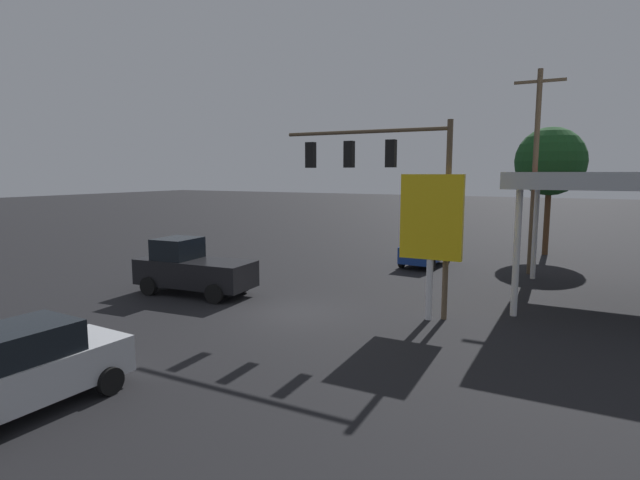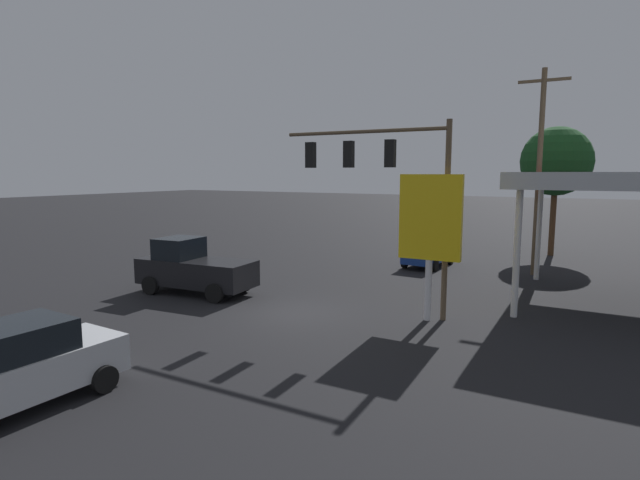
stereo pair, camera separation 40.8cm
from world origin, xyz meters
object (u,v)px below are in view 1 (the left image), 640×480
traffic_signal_assembly (384,173)px  price_sign (431,222)px  pickup_parked (192,268)px  sedan_far (25,368)px  utility_pole (535,168)px  hatchback_crossing (426,249)px  street_tree (550,162)px

traffic_signal_assembly → price_sign: traffic_signal_assembly is taller
pickup_parked → sedan_far: pickup_parked is taller
utility_pole → price_sign: size_ratio=1.99×
hatchback_crossing → street_tree: bearing=146.6°
street_tree → price_sign: bearing=81.5°
sedan_far → street_tree: bearing=166.0°
utility_pole → hatchback_crossing: bearing=2.3°
pickup_parked → hatchback_crossing: (-7.05, -11.27, -0.16)m
pickup_parked → sedan_far: 10.76m
utility_pole → price_sign: bearing=77.3°
traffic_signal_assembly → utility_pole: bearing=-112.8°
price_sign → hatchback_crossing: size_ratio=1.32×
pickup_parked → utility_pole: bearing=-141.7°
price_sign → sedan_far: size_ratio=1.15×
utility_pole → pickup_parked: utility_pole is taller
utility_pole → sedan_far: (8.31, 21.41, -4.49)m
hatchback_crossing → street_tree: (-5.71, -7.38, 4.96)m
price_sign → sedan_far: price_sign is taller
utility_pole → hatchback_crossing: (5.45, 0.22, -4.50)m
price_sign → pickup_parked: (10.14, 1.02, -2.40)m
utility_pole → hatchback_crossing: 7.07m
traffic_signal_assembly → sedan_far: size_ratio=1.57×
sedan_far → pickup_parked: bearing=-154.4°
utility_pole → pickup_parked: (12.50, 11.49, -4.33)m
traffic_signal_assembly → street_tree: 17.90m
traffic_signal_assembly → hatchback_crossing: (1.19, -9.92, -4.26)m
traffic_signal_assembly → pickup_parked: bearing=9.3°
utility_pole → hatchback_crossing: size_ratio=2.63×
sedan_far → utility_pole: bearing=161.5°
traffic_signal_assembly → utility_pole: utility_pole is taller
utility_pole → price_sign: utility_pole is taller
traffic_signal_assembly → pickup_parked: size_ratio=1.32×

